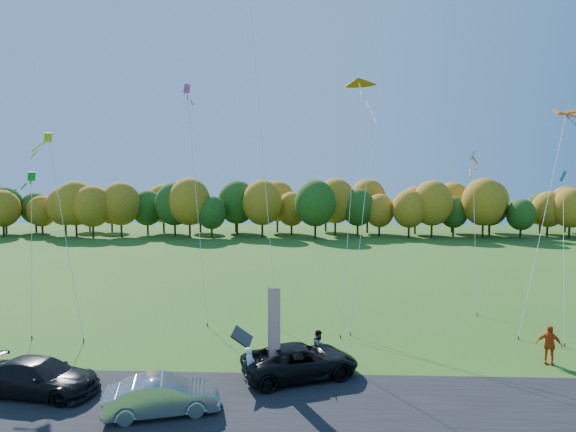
{
  "coord_description": "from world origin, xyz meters",
  "views": [
    {
      "loc": [
        1.06,
        -21.65,
        8.93
      ],
      "look_at": [
        0.0,
        6.0,
        7.0
      ],
      "focal_mm": 28.0,
      "sensor_mm": 36.0,
      "label": 1
    }
  ],
  "objects_px": {
    "person_east": "(549,345)",
    "feather_flag": "(273,323)",
    "black_suv": "(300,361)",
    "silver_sedan": "(163,395)"
  },
  "relations": [
    {
      "from": "person_east",
      "to": "feather_flag",
      "type": "distance_m",
      "value": 13.94
    },
    {
      "from": "person_east",
      "to": "feather_flag",
      "type": "xyz_separation_m",
      "value": [
        -13.6,
        -2.51,
        1.72
      ]
    },
    {
      "from": "black_suv",
      "to": "silver_sedan",
      "type": "distance_m",
      "value": 6.42
    },
    {
      "from": "silver_sedan",
      "to": "feather_flag",
      "type": "relative_size",
      "value": 1.0
    },
    {
      "from": "black_suv",
      "to": "silver_sedan",
      "type": "xyz_separation_m",
      "value": [
        -5.33,
        -3.57,
        -0.04
      ]
    },
    {
      "from": "silver_sedan",
      "to": "feather_flag",
      "type": "xyz_separation_m",
      "value": [
        4.11,
        3.05,
        1.97
      ]
    },
    {
      "from": "person_east",
      "to": "black_suv",
      "type": "bearing_deg",
      "value": -144.34
    },
    {
      "from": "feather_flag",
      "to": "black_suv",
      "type": "bearing_deg",
      "value": 22.93
    },
    {
      "from": "black_suv",
      "to": "feather_flag",
      "type": "xyz_separation_m",
      "value": [
        -1.23,
        -0.52,
        1.93
      ]
    },
    {
      "from": "person_east",
      "to": "feather_flag",
      "type": "bearing_deg",
      "value": -143.02
    }
  ]
}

